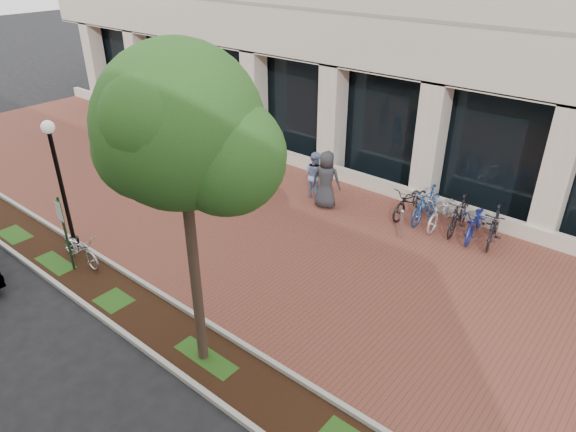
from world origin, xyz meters
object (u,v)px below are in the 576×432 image
Objects in this scene: lamppost at (60,179)px; parking_sign at (63,224)px; locked_bicycle at (80,249)px; street_tree at (183,137)px; pedestrian_left at (241,179)px; pedestrian_right at (326,180)px; bike_rack_cluster at (450,213)px; bollard at (401,224)px; pedestrian_mid at (315,175)px.

parking_sign is at bearing -32.27° from lamppost.
locked_bicycle is (0.98, -0.33, -1.76)m from lamppost.
pedestrian_left is (-4.68, 6.00, -4.25)m from street_tree.
lamppost is 2.23× the size of locked_bicycle.
locked_bicycle is 0.88× the size of pedestrian_right.
lamppost is at bearing -136.64° from bike_rack_cluster.
street_tree is 8.91m from pedestrian_right.
locked_bicycle is at bearing -132.07° from bollard.
lamppost is 0.58× the size of street_tree.
street_tree reaches higher than pedestrian_left.
locked_bicycle is at bearing 107.68° from parking_sign.
parking_sign is at bearing -130.29° from bike_rack_cluster.
bollard reaches higher than locked_bicycle.
pedestrian_left is 2.58m from pedestrian_mid.
pedestrian_mid is at bearing -18.70° from locked_bicycle.
street_tree is 10.10m from bike_rack_cluster.
bollard is (6.20, 7.35, -0.95)m from parking_sign.
parking_sign is 0.58× the size of lamppost.
parking_sign is 8.26m from pedestrian_right.
lamppost is 7.14m from street_tree.
lamppost is 2.30× the size of pedestrian_mid.
lamppost is 11.69m from bike_rack_cluster.
locked_bicycle is 9.41m from bollard.
street_tree is at bearing 87.91° from pedestrian_right.
street_tree is 3.87× the size of locked_bicycle.
lamppost is 2.04m from locked_bicycle.
pedestrian_mid is (2.54, 7.61, 0.39)m from locked_bicycle.
parking_sign is 0.33× the size of street_tree.
pedestrian_left reaches higher than pedestrian_mid.
locked_bicycle is (-5.52, 0.33, -4.66)m from street_tree.
bike_rack_cluster is at bearing 51.95° from parking_sign.
pedestrian_left is 0.48× the size of bike_rack_cluster.
pedestrian_left reaches higher than bollard.
bollard is at bearing -163.12° from pedestrian_left.
pedestrian_left is at bearing -166.44° from bollard.
parking_sign reaches higher than pedestrian_mid.
bike_rack_cluster is (3.90, 1.27, -0.45)m from pedestrian_right.
pedestrian_right reaches higher than locked_bicycle.
parking_sign is at bearing -179.66° from street_tree.
parking_sign is 1.12× the size of pedestrian_right.
street_tree is at bearing 119.03° from pedestrian_mid.
pedestrian_right is (-2.24, 7.58, -4.12)m from street_tree.
locked_bicycle is 0.49× the size of bike_rack_cluster.
pedestrian_right reaches higher than bollard.
lamppost is at bearing 39.88° from pedestrian_right.
pedestrian_right is at bearing 162.86° from pedestrian_mid.
bike_rack_cluster is at bearing -160.33° from pedestrian_mid.
street_tree reaches higher than pedestrian_mid.
pedestrian_mid reaches higher than locked_bicycle.
pedestrian_right is (2.44, 1.59, 0.13)m from pedestrian_left.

